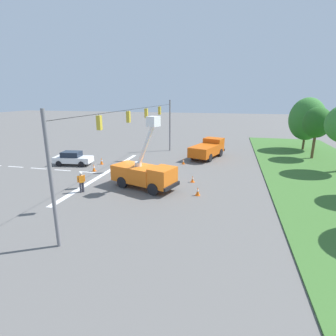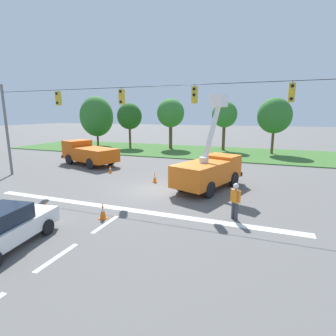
{
  "view_description": "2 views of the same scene",
  "coord_description": "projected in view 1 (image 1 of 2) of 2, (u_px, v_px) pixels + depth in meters",
  "views": [
    {
      "loc": [
        23.69,
        8.57,
        7.77
      ],
      "look_at": [
        0.89,
        3.07,
        1.27
      ],
      "focal_mm": 28.0,
      "sensor_mm": 36.0,
      "label": 1
    },
    {
      "loc": [
        6.59,
        -15.35,
        4.95
      ],
      "look_at": [
        0.53,
        0.9,
        1.35
      ],
      "focal_mm": 28.0,
      "sensor_mm": 36.0,
      "label": 2
    }
  ],
  "objects": [
    {
      "name": "lane_markings",
      "position": [
        92.0,
        172.0,
        27.41
      ],
      "size": [
        17.6,
        15.25,
        0.01
      ],
      "color": "silver",
      "rests_on": "ground"
    },
    {
      "name": "sedan_white",
      "position": [
        73.0,
        158.0,
        30.25
      ],
      "size": [
        2.34,
        4.49,
        1.56
      ],
      "color": "white",
      "rests_on": "ground"
    },
    {
      "name": "ground_plane",
      "position": [
        140.0,
        176.0,
        26.2
      ],
      "size": [
        200.0,
        200.0,
        0.0
      ],
      "primitive_type": "plane",
      "color": "#605E5B"
    },
    {
      "name": "traffic_cone_far_left",
      "position": [
        160.0,
        171.0,
        26.5
      ],
      "size": [
        0.36,
        0.36,
        0.74
      ],
      "color": "orange",
      "rests_on": "ground"
    },
    {
      "name": "tree_west",
      "position": [
        317.0,
        123.0,
        32.07
      ],
      "size": [
        3.62,
        3.25,
        6.47
      ],
      "color": "brown",
      "rests_on": "ground"
    },
    {
      "name": "traffic_cone_foreground_left",
      "position": [
        101.0,
        161.0,
        30.59
      ],
      "size": [
        0.36,
        0.36,
        0.8
      ],
      "color": "orange",
      "rests_on": "ground"
    },
    {
      "name": "signal_gantry",
      "position": [
        139.0,
        130.0,
        24.95
      ],
      "size": [
        26.2,
        0.33,
        7.2
      ],
      "color": "slate",
      "rests_on": "ground"
    },
    {
      "name": "traffic_cone_mid_right",
      "position": [
        198.0,
        191.0,
        21.01
      ],
      "size": [
        0.36,
        0.36,
        0.74
      ],
      "color": "orange",
      "rests_on": "ground"
    },
    {
      "name": "traffic_cone_near_bucket",
      "position": [
        183.0,
        161.0,
        30.65
      ],
      "size": [
        0.36,
        0.36,
        0.66
      ],
      "color": "orange",
      "rests_on": "ground"
    },
    {
      "name": "traffic_cone_lane_edge_b",
      "position": [
        193.0,
        179.0,
        24.26
      ],
      "size": [
        0.36,
        0.36,
        0.64
      ],
      "color": "orange",
      "rests_on": "ground"
    },
    {
      "name": "traffic_cone_lane_edge_a",
      "position": [
        94.0,
        168.0,
        27.75
      ],
      "size": [
        0.36,
        0.36,
        0.8
      ],
      "color": "orange",
      "rests_on": "ground"
    },
    {
      "name": "utility_truck_bucket_lift",
      "position": [
        145.0,
        173.0,
        22.5
      ],
      "size": [
        4.01,
        6.2,
        6.19
      ],
      "color": "orange",
      "rests_on": "ground"
    },
    {
      "name": "road_worker",
      "position": [
        81.0,
        181.0,
        21.55
      ],
      "size": [
        0.51,
        0.47,
        1.77
      ],
      "color": "#383842",
      "rests_on": "ground"
    },
    {
      "name": "utility_truck_support_near",
      "position": [
        208.0,
        149.0,
        33.65
      ],
      "size": [
        6.69,
        4.32,
        2.3
      ],
      "color": "#D6560F",
      "rests_on": "ground"
    },
    {
      "name": "traffic_cone_foreground_right",
      "position": [
        73.0,
        154.0,
        34.65
      ],
      "size": [
        0.36,
        0.36,
        0.66
      ],
      "color": "orange",
      "rests_on": "ground"
    },
    {
      "name": "tree_far_west",
      "position": [
        307.0,
        119.0,
        37.47
      ],
      "size": [
        5.04,
        4.86,
        7.54
      ],
      "color": "brown",
      "rests_on": "ground"
    }
  ]
}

